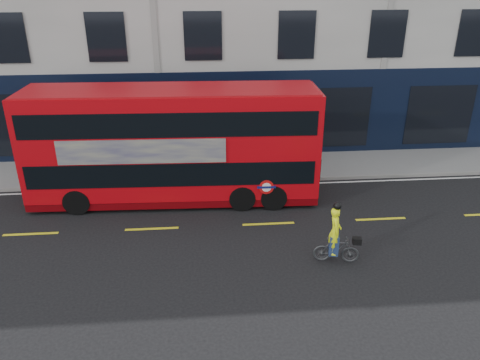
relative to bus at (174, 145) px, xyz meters
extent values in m
plane|color=black|center=(-0.78, -3.80, -2.19)|extent=(120.00, 120.00, 0.00)
cube|color=slate|center=(-0.78, 2.70, -2.13)|extent=(60.00, 3.00, 0.12)
cube|color=slate|center=(-0.78, 1.20, -2.12)|extent=(60.00, 0.12, 0.13)
cube|color=black|center=(-0.78, 4.18, -0.19)|extent=(50.00, 0.08, 4.00)
cube|color=silver|center=(-0.78, 0.90, -2.18)|extent=(58.00, 0.10, 0.01)
cube|color=#BE070F|center=(-0.04, 0.00, 0.13)|extent=(10.59, 2.76, 3.78)
cube|color=#5F0307|center=(-0.04, 0.00, -1.90)|extent=(10.59, 2.71, 0.29)
cube|color=black|center=(-0.04, 0.00, -0.70)|extent=(10.17, 2.79, 0.86)
cube|color=black|center=(-0.04, 0.00, 1.11)|extent=(10.17, 2.79, 0.86)
cube|color=#9D0B11|center=(-0.04, 0.00, 2.04)|extent=(10.38, 2.66, 0.08)
cube|color=black|center=(5.23, -0.18, -0.70)|extent=(0.12, 2.15, 0.86)
cube|color=black|center=(5.23, -0.18, 1.11)|extent=(0.12, 2.15, 0.86)
cube|color=black|center=(-5.31, 0.19, -0.70)|extent=(0.12, 2.15, 0.86)
cube|color=tan|center=(-1.04, -1.19, 0.20)|extent=(5.73, 0.24, 0.86)
cylinder|color=red|center=(3.26, -1.34, -1.23)|extent=(0.54, 0.04, 0.54)
cylinder|color=white|center=(3.26, -1.34, -1.23)|extent=(0.34, 0.03, 0.34)
cube|color=#0C1459|center=(3.26, -1.35, -1.23)|extent=(0.67, 0.04, 0.09)
cylinder|color=black|center=(3.59, -0.13, -1.71)|extent=(1.04, 2.47, 0.96)
cylinder|color=black|center=(2.44, -0.08, -1.71)|extent=(1.04, 2.47, 0.96)
cylinder|color=black|center=(-3.48, 0.12, -1.71)|extent=(1.04, 2.47, 0.96)
imported|color=#414445|center=(4.90, -4.74, -1.78)|extent=(1.41, 0.63, 0.82)
imported|color=#D5E511|center=(4.81, -4.72, -1.13)|extent=(0.45, 0.60, 1.49)
cube|color=black|center=(5.47, -4.84, -1.43)|extent=(0.28, 0.24, 0.20)
cube|color=navy|center=(4.81, -4.72, -1.60)|extent=(0.33, 0.39, 0.63)
sphere|color=black|center=(4.81, -4.72, -0.31)|extent=(0.23, 0.23, 0.23)
camera|label=1|loc=(1.01, -16.31, 5.84)|focal=35.00mm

